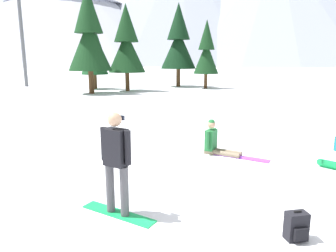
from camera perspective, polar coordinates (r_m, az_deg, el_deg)
The scene contains 13 objects.
ground_plane at distance 5.49m, azimuth 15.18°, elevation -17.69°, with size 800.00×800.00×0.00m, color white.
snowboarder_foreground at distance 5.43m, azimuth -9.48°, elevation -6.45°, with size 1.29×1.19×1.83m.
snowboarder_midground at distance 9.13m, azimuth 8.90°, elevation -2.93°, with size 1.60×1.47×1.01m.
backpack_black at distance 5.31m, azimuth 22.53°, elevation -16.68°, with size 0.32×0.26×0.47m.
pine_tree_tall at distance 32.54m, azimuth 1.94°, elevation 15.21°, with size 3.57×3.57×8.29m.
pine_tree_slender at distance 27.94m, azimuth -7.63°, elevation 14.66°, with size 3.24×3.24×7.41m.
pine_tree_young at distance 30.49m, azimuth -13.41°, elevation 12.97°, with size 2.54×2.54×6.20m.
pine_tree_twin at distance 26.32m, azimuth -14.30°, elevation 15.75°, with size 3.45×3.45×8.39m.
pine_tree_leaning at distance 30.40m, azimuth 7.05°, elevation 13.41°, with size 2.39×2.39×6.40m.
ski_lift_tower at distance 35.89m, azimuth -25.38°, elevation 16.76°, with size 3.14×0.36×11.33m.
peak_north_spur at distance 196.11m, azimuth -18.12°, elevation 19.09°, with size 146.32×146.32×55.24m.
peak_west_ridge at distance 254.43m, azimuth 2.25°, elevation 21.94°, with size 249.49×249.49×89.46m.
peak_central_summit at distance 235.17m, azimuth 18.78°, elevation 20.99°, with size 215.32×215.32×80.33m.
Camera 1 is at (-2.20, -4.26, 2.68)m, focal length 33.25 mm.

